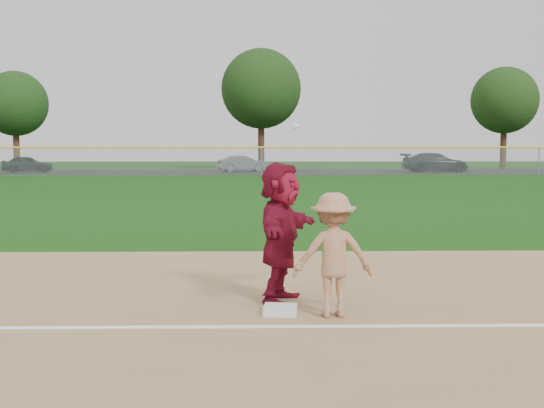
{
  "coord_description": "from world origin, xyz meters",
  "views": [
    {
      "loc": [
        -0.2,
        -8.8,
        2.2
      ],
      "look_at": [
        0.0,
        1.5,
        1.3
      ],
      "focal_mm": 45.0,
      "sensor_mm": 36.0,
      "label": 1
    }
  ],
  "objects_px": {
    "base_runner": "(281,232)",
    "car_left": "(28,164)",
    "first_base": "(280,310)",
    "car_mid": "(243,164)",
    "car_right": "(435,162)"
  },
  "relations": [
    {
      "from": "base_runner",
      "to": "car_left",
      "type": "height_order",
      "value": "base_runner"
    },
    {
      "from": "first_base",
      "to": "car_mid",
      "type": "relative_size",
      "value": 0.11
    },
    {
      "from": "first_base",
      "to": "car_right",
      "type": "xyz_separation_m",
      "value": [
        13.83,
        45.65,
        0.71
      ]
    },
    {
      "from": "car_left",
      "to": "car_right",
      "type": "height_order",
      "value": "car_right"
    },
    {
      "from": "first_base",
      "to": "car_right",
      "type": "relative_size",
      "value": 0.08
    },
    {
      "from": "car_mid",
      "to": "car_right",
      "type": "distance_m",
      "value": 15.42
    },
    {
      "from": "car_left",
      "to": "car_right",
      "type": "distance_m",
      "value": 32.44
    },
    {
      "from": "base_runner",
      "to": "car_left",
      "type": "distance_m",
      "value": 48.65
    },
    {
      "from": "base_runner",
      "to": "car_mid",
      "type": "height_order",
      "value": "base_runner"
    },
    {
      "from": "car_left",
      "to": "car_right",
      "type": "relative_size",
      "value": 0.73
    },
    {
      "from": "car_left",
      "to": "car_mid",
      "type": "distance_m",
      "value": 17.05
    },
    {
      "from": "car_mid",
      "to": "car_left",
      "type": "bearing_deg",
      "value": 77.79
    },
    {
      "from": "first_base",
      "to": "car_mid",
      "type": "xyz_separation_m",
      "value": [
        -1.57,
        46.4,
        0.6
      ]
    },
    {
      "from": "base_runner",
      "to": "car_mid",
      "type": "distance_m",
      "value": 45.73
    },
    {
      "from": "base_runner",
      "to": "car_left",
      "type": "xyz_separation_m",
      "value": [
        -18.63,
        44.94,
        -0.33
      ]
    }
  ]
}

